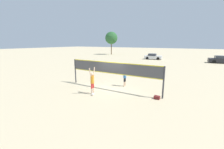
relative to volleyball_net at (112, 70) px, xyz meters
The scene contains 9 objects.
ground_plane 1.70m from the volleyball_net, ahead, with size 200.00×200.00×0.00m, color beige.
volleyball_net is the anchor object (origin of this frame).
player_spiker 2.05m from the volleyball_net, 110.36° to the right, with size 0.28×0.70×2.12m.
player_blocker 1.61m from the volleyball_net, 67.67° to the left, with size 0.28×0.68×1.96m.
volleyball 2.70m from the volleyball_net, 101.62° to the right, with size 0.21×0.21×0.21m.
gear_bag 4.29m from the volleyball_net, ahead, with size 0.40×0.31×0.23m.
parked_car_near 27.07m from the volleyball_net, 68.69° to the left, with size 4.88×2.23×1.45m.
parked_car_mid 25.46m from the volleyball_net, 98.27° to the left, with size 4.22×2.38×1.35m.
tree_left_cluster 38.42m from the volleyball_net, 121.38° to the left, with size 4.04×4.04×7.45m.
Camera 1 is at (6.46, -10.72, 4.00)m, focal length 24.00 mm.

